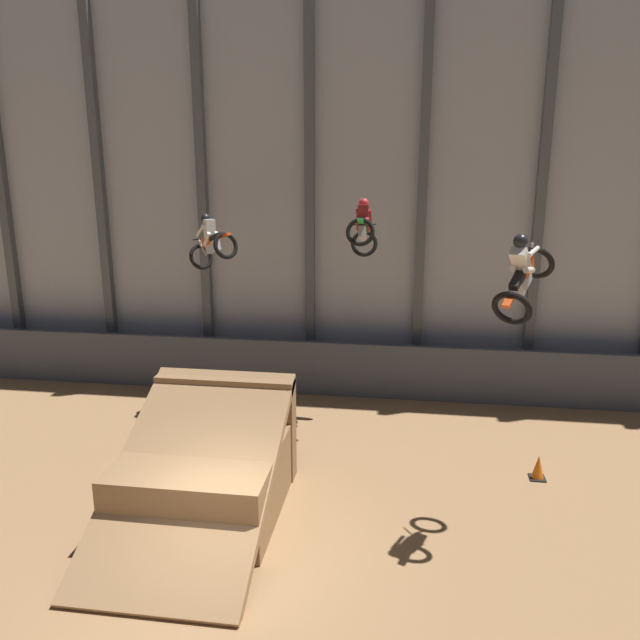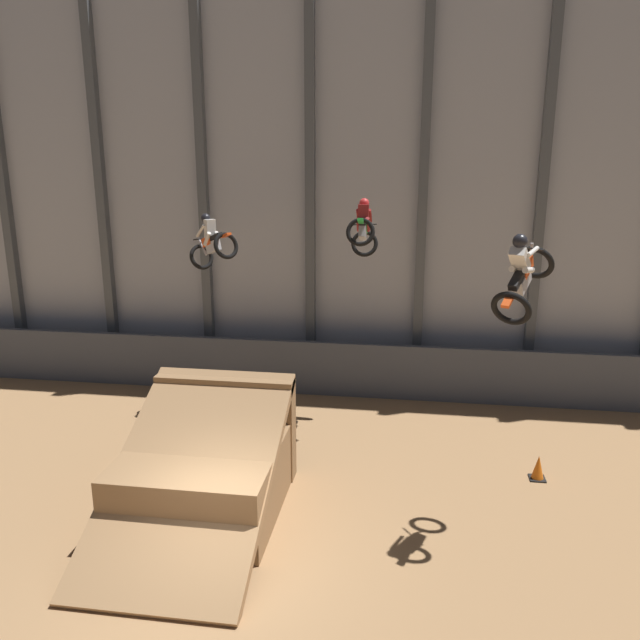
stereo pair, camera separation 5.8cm
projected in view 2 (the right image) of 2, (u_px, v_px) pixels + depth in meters
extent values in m
plane|color=#9E754C|center=(224.00, 571.00, 11.15)|extent=(60.00, 60.00, 0.00)
cube|color=#A3A8B2|center=(311.00, 188.00, 19.03)|extent=(32.00, 0.12, 12.52)
cube|color=#4C5156|center=(3.00, 186.00, 20.29)|extent=(0.28, 0.28, 12.52)
cube|color=#4C5156|center=(101.00, 187.00, 19.81)|extent=(0.28, 0.28, 12.52)
cube|color=#4C5156|center=(203.00, 187.00, 19.32)|extent=(0.28, 0.28, 12.52)
cube|color=#4C5156|center=(310.00, 188.00, 18.84)|extent=(0.28, 0.28, 12.52)
cube|color=#4C5156|center=(423.00, 189.00, 18.36)|extent=(0.28, 0.28, 12.52)
cube|color=#4C5156|center=(542.00, 190.00, 17.88)|extent=(0.28, 0.28, 12.52)
cube|color=#474C56|center=(306.00, 368.00, 19.33)|extent=(31.36, 0.20, 1.69)
cube|color=#966F48|center=(206.00, 477.00, 12.99)|extent=(3.10, 3.54, 1.42)
cube|color=olive|center=(226.00, 426.00, 14.32)|extent=(3.17, 0.50, 2.37)
cube|color=#9E754C|center=(192.00, 474.00, 12.15)|extent=(3.17, 5.14, 2.56)
torus|color=black|center=(202.00, 257.00, 17.59)|extent=(0.74, 0.78, 0.73)
torus|color=black|center=(226.00, 246.00, 16.50)|extent=(0.74, 0.78, 0.73)
cube|color=#B7B7BC|center=(213.00, 247.00, 17.01)|extent=(0.56, 0.52, 0.43)
cube|color=#E54C19|center=(209.00, 241.00, 17.14)|extent=(0.50, 0.48, 0.37)
cube|color=black|center=(216.00, 237.00, 16.83)|extent=(0.53, 0.49, 0.30)
cube|color=#E54C19|center=(226.00, 235.00, 16.42)|extent=(0.36, 0.34, 0.17)
cylinder|color=#B7B7BC|center=(203.00, 247.00, 17.45)|extent=(0.34, 0.31, 0.45)
cylinder|color=black|center=(202.00, 239.00, 17.42)|extent=(0.28, 0.63, 0.04)
cube|color=silver|center=(210.00, 229.00, 16.99)|extent=(0.33, 0.34, 0.50)
sphere|color=black|center=(206.00, 218.00, 17.06)|extent=(0.42, 0.41, 0.33)
cylinder|color=silver|center=(207.00, 239.00, 16.96)|extent=(0.33, 0.30, 0.40)
cylinder|color=silver|center=(215.00, 238.00, 17.11)|extent=(0.33, 0.30, 0.40)
cylinder|color=silver|center=(201.00, 231.00, 17.07)|extent=(0.39, 0.36, 0.39)
cylinder|color=silver|center=(211.00, 230.00, 17.27)|extent=(0.39, 0.36, 0.39)
torus|color=black|center=(365.00, 244.00, 16.98)|extent=(0.73, 0.35, 0.72)
torus|color=black|center=(360.00, 232.00, 15.60)|extent=(0.73, 0.35, 0.72)
cube|color=#B7B7BC|center=(363.00, 233.00, 16.25)|extent=(0.18, 0.58, 0.44)
cube|color=green|center=(363.00, 227.00, 16.44)|extent=(0.20, 0.50, 0.37)
cube|color=black|center=(362.00, 223.00, 16.04)|extent=(0.16, 0.57, 0.30)
cube|color=green|center=(361.00, 221.00, 15.52)|extent=(0.14, 0.36, 0.18)
cylinder|color=#B7B7BC|center=(364.00, 234.00, 16.82)|extent=(0.06, 0.41, 0.45)
cylinder|color=black|center=(365.00, 224.00, 16.80)|extent=(0.64, 0.25, 0.04)
cube|color=maroon|center=(363.00, 214.00, 16.26)|extent=(0.28, 0.19, 0.50)
sphere|color=red|center=(364.00, 203.00, 16.39)|extent=(0.26, 0.33, 0.33)
cylinder|color=maroon|center=(359.00, 224.00, 16.32)|extent=(0.11, 0.33, 0.41)
cylinder|color=maroon|center=(368.00, 224.00, 16.28)|extent=(0.11, 0.33, 0.41)
cylinder|color=maroon|center=(358.00, 216.00, 16.52)|extent=(0.08, 0.45, 0.39)
cylinder|color=maroon|center=(370.00, 216.00, 16.48)|extent=(0.08, 0.45, 0.39)
torus|color=black|center=(535.00, 263.00, 11.82)|extent=(0.85, 0.71, 0.70)
torus|color=black|center=(511.00, 308.00, 10.99)|extent=(0.85, 0.71, 0.70)
cube|color=#B7B7BC|center=(522.00, 281.00, 11.30)|extent=(0.42, 0.61, 0.49)
cube|color=#E54C19|center=(524.00, 267.00, 11.28)|extent=(0.40, 0.54, 0.42)
cube|color=black|center=(517.00, 279.00, 11.04)|extent=(0.39, 0.57, 0.37)
cube|color=#E54C19|center=(508.00, 300.00, 10.78)|extent=(0.28, 0.37, 0.22)
cylinder|color=#B7B7BC|center=(531.00, 258.00, 11.57)|extent=(0.10, 0.12, 0.55)
cylinder|color=black|center=(530.00, 248.00, 11.40)|extent=(0.42, 0.55, 0.04)
cube|color=silver|center=(520.00, 260.00, 10.99)|extent=(0.46, 0.56, 0.48)
sphere|color=black|center=(520.00, 241.00, 10.86)|extent=(0.39, 0.43, 0.35)
cylinder|color=silver|center=(515.00, 269.00, 11.24)|extent=(0.29, 0.44, 0.16)
cylinder|color=silver|center=(528.00, 270.00, 11.11)|extent=(0.29, 0.44, 0.16)
cylinder|color=silver|center=(515.00, 250.00, 11.21)|extent=(0.30, 0.51, 0.15)
cylinder|color=silver|center=(533.00, 252.00, 11.03)|extent=(0.30, 0.51, 0.15)
cube|color=black|center=(537.00, 478.00, 14.33)|extent=(0.36, 0.36, 0.03)
cone|color=orange|center=(538.00, 467.00, 14.26)|extent=(0.28, 0.28, 0.55)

